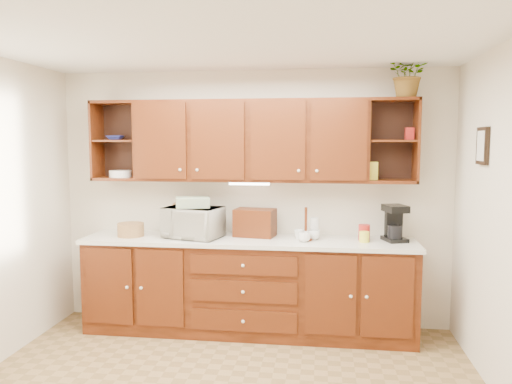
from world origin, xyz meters
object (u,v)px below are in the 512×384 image
(bread_box, at_px, (255,223))
(potted_plant, at_px, (409,74))
(microwave, at_px, (193,222))
(coffee_maker, at_px, (395,224))

(bread_box, height_order, potted_plant, potted_plant)
(microwave, height_order, coffee_maker, coffee_maker)
(coffee_maker, xyz_separation_m, potted_plant, (0.09, 0.02, 1.40))
(microwave, relative_size, potted_plant, 1.26)
(microwave, distance_m, potted_plant, 2.49)
(bread_box, relative_size, potted_plant, 0.91)
(coffee_maker, bearing_deg, microwave, 165.37)
(microwave, xyz_separation_m, potted_plant, (2.04, 0.11, 1.41))
(microwave, bearing_deg, bread_box, 27.61)
(coffee_maker, bearing_deg, bread_box, 160.43)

